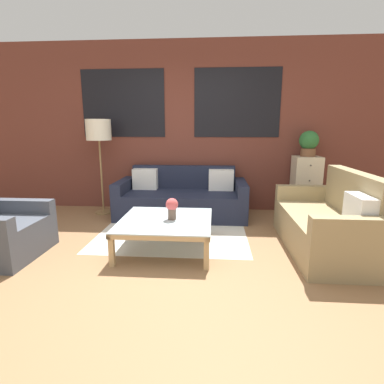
% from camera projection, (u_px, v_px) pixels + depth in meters
% --- Properties ---
extents(ground_plane, '(16.00, 16.00, 0.00)m').
position_uv_depth(ground_plane, '(153.00, 271.00, 3.00)').
color(ground_plane, '#8E6642').
extents(wall_back_brick, '(8.40, 0.09, 2.80)m').
position_uv_depth(wall_back_brick, '(180.00, 128.00, 5.08)').
color(wall_back_brick, brown).
rests_on(wall_back_brick, ground_plane).
extents(rug, '(1.97, 1.72, 0.00)m').
position_uv_depth(rug, '(174.00, 231.00, 4.14)').
color(rug, silver).
rests_on(rug, ground_plane).
extents(couch_dark, '(2.04, 0.88, 0.78)m').
position_uv_depth(couch_dark, '(182.00, 199.00, 4.84)').
color(couch_dark, '#1E2338').
rests_on(couch_dark, ground_plane).
extents(settee_vintage, '(0.80, 1.65, 0.92)m').
position_uv_depth(settee_vintage, '(329.00, 225.00, 3.45)').
color(settee_vintage, '#99845B').
rests_on(settee_vintage, ground_plane).
extents(coffee_table, '(1.05, 1.05, 0.37)m').
position_uv_depth(coffee_table, '(166.00, 223.00, 3.47)').
color(coffee_table, silver).
rests_on(coffee_table, ground_plane).
extents(floor_lamp, '(0.40, 0.40, 1.54)m').
position_uv_depth(floor_lamp, '(99.00, 133.00, 4.78)').
color(floor_lamp, olive).
rests_on(floor_lamp, ground_plane).
extents(drawer_cabinet, '(0.41, 0.39, 0.96)m').
position_uv_depth(drawer_cabinet, '(305.00, 186.00, 4.86)').
color(drawer_cabinet, beige).
rests_on(drawer_cabinet, ground_plane).
extents(potted_plant, '(0.30, 0.30, 0.40)m').
position_uv_depth(potted_plant, '(309.00, 143.00, 4.72)').
color(potted_plant, brown).
rests_on(potted_plant, drawer_cabinet).
extents(flower_vase, '(0.14, 0.14, 0.25)m').
position_uv_depth(flower_vase, '(172.00, 207.00, 3.43)').
color(flower_vase, brown).
rests_on(flower_vase, coffee_table).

